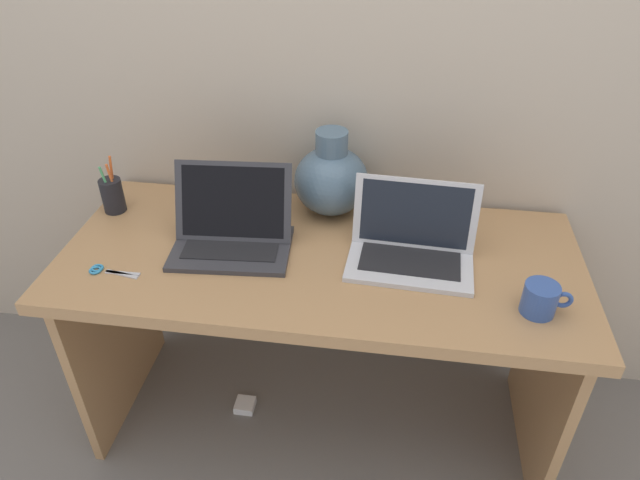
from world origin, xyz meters
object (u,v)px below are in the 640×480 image
Objects in this scene: coffee_mug at (541,299)px; power_brick at (245,406)px; laptop_right at (412,241)px; scissors at (106,271)px; laptop_left at (232,226)px; pen_cup at (113,195)px; green_vase at (331,179)px.

coffee_mug reaches higher than power_brick.
scissors is (-0.84, -0.19, -0.06)m from laptop_right.
power_brick is (0.30, 0.16, -0.73)m from scissors.
pen_cup is at bearing 163.45° from laptop_left.
pen_cup is at bearing 160.39° from power_brick.
laptop_left reaches higher than scissors.
pen_cup is 2.75× the size of power_brick.
laptop_left is at bearing -179.15° from laptop_right.
power_brick is at bearing 169.40° from coffee_mug.
scissors is at bearing -151.21° from power_brick.
laptop_left is 2.89× the size of coffee_mug.
laptop_right is 1.31× the size of green_vase.
coffee_mug is 1.17m from scissors.
scissors is (-1.17, -0.00, -0.04)m from coffee_mug.
laptop_left is 1.86× the size of pen_cup.
coffee_mug is 1.31m from pen_cup.
laptop_right is at bearing -40.61° from green_vase.
pen_cup is 0.90m from power_brick.
pen_cup is at bearing 109.79° from scissors.
laptop_right is at bearing -7.20° from pen_cup.
scissors is (0.11, -0.31, -0.05)m from pen_cup.
coffee_mug is (0.58, -0.41, -0.07)m from green_vase.
green_vase is at bearing 41.64° from power_brick.
laptop_right is 0.96m from pen_cup.
pen_cup is 1.30× the size of scissors.
laptop_right reaches higher than coffee_mug.
green_vase is 1.87× the size of scissors.
laptop_right is 2.45× the size of scissors.
coffee_mug is 0.65× the size of pen_cup.
power_brick is (0.41, -0.15, -0.78)m from pen_cup.
laptop_left is 0.35m from green_vase.
laptop_left is 0.37m from scissors.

